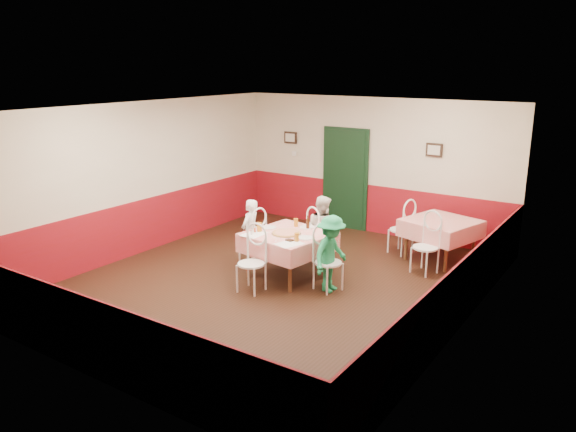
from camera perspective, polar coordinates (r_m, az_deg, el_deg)
The scene contains 39 objects.
floor at distance 9.21m, azimuth -1.28°, elevation -6.78°, with size 7.00×7.00×0.00m, color black.
ceiling at distance 8.56m, azimuth -1.39°, elevation 10.87°, with size 7.00×7.00×0.00m, color white.
back_wall at distance 11.75m, azimuth 8.57°, elevation 5.04°, with size 6.00×0.10×2.80m, color beige.
front_wall at distance 6.36m, azimuth -19.83°, elevation -4.56°, with size 6.00×0.10×2.80m, color beige.
left_wall at distance 10.75m, azimuth -14.55°, elevation 3.76°, with size 0.10×7.00×2.80m, color beige.
right_wall at distance 7.52m, azimuth 17.72°, elevation -1.36°, with size 0.10×7.00×2.80m, color beige.
wainscot_back at distance 11.93m, azimuth 8.37°, elevation 0.77°, with size 6.00×0.03×1.00m, color maroon.
wainscot_front at distance 6.72m, azimuth -19.02°, elevation -11.77°, with size 6.00×0.03×1.00m, color maroon.
wainscot_left at distance 10.95m, azimuth -14.19°, elevation -0.87°, with size 0.03×7.00×1.00m, color maroon.
wainscot_right at distance 7.82m, azimuth 17.08°, elevation -7.67°, with size 0.03×7.00×1.00m, color maroon.
door at distance 12.04m, azimuth 5.82°, elevation 3.68°, with size 0.96×0.06×2.10m, color black.
picture_left at distance 12.61m, azimuth 0.26°, elevation 7.97°, with size 0.32×0.03×0.26m, color black.
picture_right at distance 11.15m, azimuth 14.62°, elevation 6.51°, with size 0.32×0.03×0.26m, color black.
thermostat at distance 12.61m, azimuth 0.63°, elevation 6.36°, with size 0.10×0.03×0.10m, color white.
main_table at distance 9.34m, azimuth 0.00°, elevation -4.00°, with size 1.22×1.22×0.77m, color red.
second_table at distance 10.45m, azimuth 15.18°, elevation -2.43°, with size 1.12×1.12×0.77m, color red.
chair_left at distance 9.88m, azimuth -3.65°, elevation -2.48°, with size 0.42×0.42×0.90m, color white, non-canonical shape.
chair_right at distance 8.79m, azimuth 4.11°, elevation -4.76°, with size 0.42×0.42×0.90m, color white, non-canonical shape.
chair_far at distance 9.93m, azimuth 3.31°, elevation -2.38°, with size 0.42×0.42×0.90m, color white, non-canonical shape.
chair_near at distance 8.74m, azimuth -3.77°, elevation -4.89°, with size 0.42×0.42×0.90m, color white, non-canonical shape.
chair_second_a at distance 10.67m, azimuth 11.41°, elevation -1.40°, with size 0.42×0.42×0.90m, color white, non-canonical shape.
chair_second_b at distance 9.75m, azimuth 13.77°, elevation -3.15°, with size 0.42×0.42×0.90m, color white, non-canonical shape.
pizza at distance 9.17m, azimuth -0.17°, elevation -1.73°, with size 0.46×0.46×0.03m, color #B74723.
plate_left at distance 9.50m, azimuth -1.98°, elevation -1.17°, with size 0.25×0.25×0.01m, color white.
plate_right at distance 8.95m, azimuth 1.81°, elevation -2.22°, with size 0.25×0.25×0.01m, color white.
plate_far at distance 9.52m, azimuth 1.92°, elevation -1.14°, with size 0.25×0.25×0.01m, color white.
glass_a at distance 9.29m, azimuth -2.92°, elevation -1.13°, with size 0.08×0.08×0.15m, color #BF7219.
glass_b at distance 8.77m, azimuth 0.89°, elevation -2.16°, with size 0.07×0.07×0.14m, color #BF7219.
glass_c at distance 9.57m, azimuth 0.81°, elevation -0.66°, with size 0.07×0.07×0.14m, color #BF7219.
beer_bottle at distance 9.41m, azimuth 2.02°, elevation -0.71°, with size 0.06×0.06×0.21m, color #381C0A.
shaker_a at distance 9.21m, azimuth -3.60°, elevation -1.49°, with size 0.04×0.04×0.09m, color silver.
shaker_b at distance 9.11m, azimuth -3.73°, elevation -1.68°, with size 0.04×0.04×0.09m, color silver.
shaker_c at distance 9.26m, azimuth -3.40°, elevation -1.39°, with size 0.04×0.04×0.09m, color #B23319.
menu_left at distance 9.16m, azimuth -3.49°, elevation -1.86°, with size 0.30×0.40×0.00m, color white.
menu_right at distance 8.67m, azimuth 0.17°, elevation -2.84°, with size 0.30×0.40×0.00m, color white.
wallet at distance 8.81m, azimuth 0.16°, elevation -2.48°, with size 0.11×0.09×0.02m, color black.
diner_left at distance 9.87m, azimuth -3.87°, elevation -1.65°, with size 0.43×0.28×1.18m, color gray.
diner_far at distance 9.91m, azimuth 3.51°, elevation -1.40°, with size 0.60×0.47×1.23m, color gray.
diner_right at distance 8.71m, azimuth 4.39°, elevation -3.85°, with size 0.79×0.45×1.22m, color gray.
Camera 1 is at (4.92, -6.97, 3.47)m, focal length 35.00 mm.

